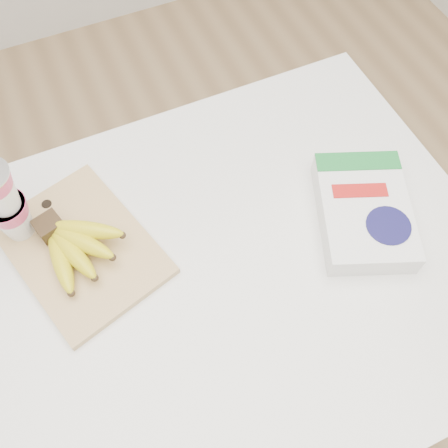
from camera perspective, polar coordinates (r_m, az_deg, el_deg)
name	(u,v)px	position (r m, az deg, el deg)	size (l,w,h in m)	color
room	(139,141)	(0.56, -9.72, 9.34)	(4.00, 4.00, 4.00)	tan
table	(188,357)	(1.36, -4.08, -14.96)	(1.24, 0.82, 0.93)	white
cutting_board	(81,249)	(0.99, -15.98, -2.74)	(0.23, 0.31, 0.02)	tan
bananas	(73,244)	(0.96, -16.89, -2.24)	(0.16, 0.18, 0.06)	#382816
yogurt_stack	(3,202)	(0.96, -23.91, 2.27)	(0.08, 0.08, 0.18)	white
cereal_box	(364,211)	(1.00, 15.68, 1.43)	(0.25, 0.29, 0.06)	white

